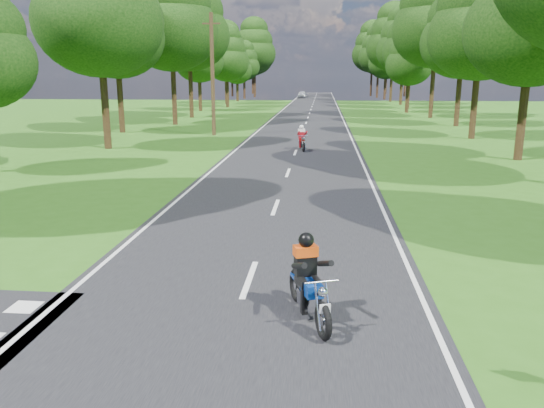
# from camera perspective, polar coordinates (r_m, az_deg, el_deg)

# --- Properties ---
(ground) EXTENTS (160.00, 160.00, 0.00)m
(ground) POSITION_cam_1_polar(r_m,az_deg,el_deg) (9.01, -4.22, -12.87)
(ground) COLOR #2A5A14
(ground) RESTS_ON ground
(main_road) EXTENTS (7.00, 140.00, 0.02)m
(main_road) POSITION_cam_1_polar(r_m,az_deg,el_deg) (58.09, 4.06, 9.72)
(main_road) COLOR black
(main_road) RESTS_ON ground
(road_markings) EXTENTS (7.40, 140.00, 0.01)m
(road_markings) POSITION_cam_1_polar(r_m,az_deg,el_deg) (56.23, 3.87, 9.60)
(road_markings) COLOR silver
(road_markings) RESTS_ON main_road
(treeline) EXTENTS (40.00, 115.35, 14.78)m
(treeline) POSITION_cam_1_polar(r_m,az_deg,el_deg) (68.13, 5.67, 17.21)
(treeline) COLOR black
(treeline) RESTS_ON ground
(telegraph_pole) EXTENTS (1.20, 0.26, 8.00)m
(telegraph_pole) POSITION_cam_1_polar(r_m,az_deg,el_deg) (36.69, -6.42, 13.70)
(telegraph_pole) COLOR #382616
(telegraph_pole) RESTS_ON ground
(rider_near_blue) EXTENTS (1.14, 1.85, 1.47)m
(rider_near_blue) POSITION_cam_1_polar(r_m,az_deg,el_deg) (8.89, 4.02, -7.91)
(rider_near_blue) COLOR #0E3B9C
(rider_near_blue) RESTS_ON main_road
(rider_far_red) EXTENTS (0.82, 1.71, 1.36)m
(rider_far_red) POSITION_cam_1_polar(r_m,az_deg,el_deg) (29.16, 3.23, 7.15)
(rider_far_red) COLOR maroon
(rider_far_red) RESTS_ON main_road
(distant_car) EXTENTS (1.86, 3.83, 1.26)m
(distant_car) POSITION_cam_1_polar(r_m,az_deg,el_deg) (96.29, 3.26, 11.68)
(distant_car) COLOR silver
(distant_car) RESTS_ON main_road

